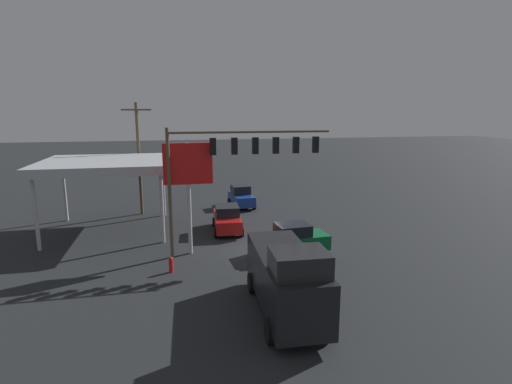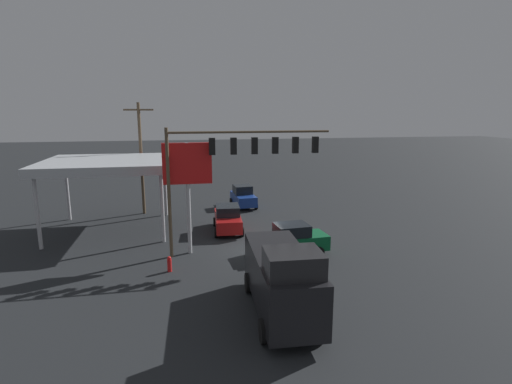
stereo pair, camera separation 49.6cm
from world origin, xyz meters
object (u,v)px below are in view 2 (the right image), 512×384
(traffic_signal_assembly, at_px, (240,155))
(sedan_waiting, at_px, (228,218))
(hatchback_crossing, at_px, (243,197))
(sedan_far, at_px, (292,240))
(utility_pole, at_px, (141,156))
(price_sign, at_px, (187,170))
(fire_hydrant, at_px, (169,264))
(delivery_truck, at_px, (282,278))

(traffic_signal_assembly, distance_m, sedan_waiting, 6.95)
(hatchback_crossing, bearing_deg, sedan_far, -0.48)
(utility_pole, distance_m, hatchback_crossing, 9.71)
(hatchback_crossing, distance_m, sedan_far, 12.96)
(sedan_far, bearing_deg, utility_pole, -55.96)
(price_sign, bearing_deg, fire_hydrant, 66.43)
(price_sign, xyz_separation_m, sedan_waiting, (-2.89, -4.17, -4.28))
(price_sign, bearing_deg, delivery_truck, 113.17)
(sedan_waiting, bearing_deg, utility_pole, -131.61)
(sedan_far, height_order, sedan_waiting, same)
(utility_pole, distance_m, fire_hydrant, 14.40)
(sedan_waiting, distance_m, fire_hydrant, 8.08)
(traffic_signal_assembly, bearing_deg, sedan_far, 161.74)
(delivery_truck, bearing_deg, sedan_far, 163.12)
(traffic_signal_assembly, bearing_deg, sedan_waiting, -87.06)
(price_sign, distance_m, fire_hydrant, 5.67)
(hatchback_crossing, xyz_separation_m, fire_hydrant, (6.43, 14.23, -0.51))
(traffic_signal_assembly, relative_size, fire_hydrant, 11.22)
(delivery_truck, distance_m, sedan_waiting, 12.76)
(fire_hydrant, bearing_deg, hatchback_crossing, -114.31)
(price_sign, xyz_separation_m, fire_hydrant, (1.21, 2.78, -4.79))
(hatchback_crossing, relative_size, sedan_waiting, 0.87)
(sedan_waiting, bearing_deg, delivery_truck, 7.05)
(sedan_far, bearing_deg, sedan_waiting, -64.70)
(sedan_far, bearing_deg, delivery_truck, 66.16)
(delivery_truck, bearing_deg, sedan_waiting, -174.16)
(hatchback_crossing, bearing_deg, price_sign, -28.99)
(hatchback_crossing, bearing_deg, traffic_signal_assembly, -14.44)
(hatchback_crossing, height_order, fire_hydrant, hatchback_crossing)
(traffic_signal_assembly, xyz_separation_m, fire_hydrant, (4.34, 2.30, -5.68))
(sedan_far, height_order, delivery_truck, delivery_truck)
(traffic_signal_assembly, bearing_deg, fire_hydrant, 27.88)
(delivery_truck, bearing_deg, price_sign, -154.44)
(delivery_truck, height_order, sedan_waiting, delivery_truck)
(traffic_signal_assembly, relative_size, utility_pole, 1.05)
(utility_pole, bearing_deg, sedan_far, 128.61)
(hatchback_crossing, distance_m, sedan_waiting, 7.65)
(utility_pole, distance_m, sedan_far, 16.07)
(hatchback_crossing, relative_size, delivery_truck, 0.57)
(sedan_far, xyz_separation_m, delivery_truck, (2.47, 7.07, 0.74))
(hatchback_crossing, distance_m, delivery_truck, 20.07)
(delivery_truck, xyz_separation_m, sedan_waiting, (0.77, -12.71, -0.74))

